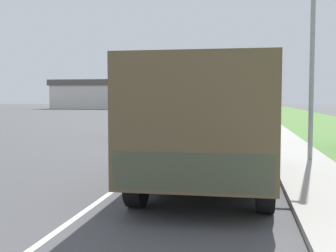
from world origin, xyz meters
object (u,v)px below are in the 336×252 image
Objects in this scene: military_truck at (209,118)px; car_second_ahead at (225,116)px; lamp_post at (305,34)px; car_nearest_ahead at (150,123)px; car_third_ahead at (201,110)px.

car_second_ahead is (-0.56, 22.02, -0.88)m from military_truck.
car_second_ahead is 0.75× the size of lamp_post.
military_truck is 1.07× the size of lamp_post.
military_truck reaches higher than car_nearest_ahead.
lamp_post is at bearing -80.31° from car_second_ahead.
military_truck is 1.41× the size of car_third_ahead.
military_truck is 22.04m from car_second_ahead.
car_nearest_ahead is 0.73× the size of lamp_post.
car_third_ahead is (-3.65, 35.47, -0.87)m from military_truck.
military_truck is 5.14m from lamp_post.
car_nearest_ahead is 0.97× the size of car_second_ahead.
car_third_ahead is at bearing 89.77° from car_nearest_ahead.
lamp_post reaches higher than military_truck.
car_second_ahead is 13.80m from car_third_ahead.
car_third_ahead is at bearing 101.08° from lamp_post.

